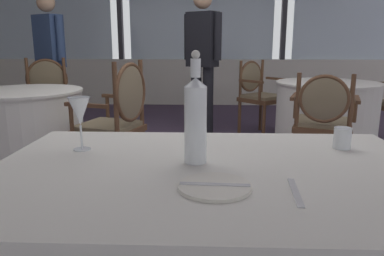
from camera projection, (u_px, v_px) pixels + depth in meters
name	position (u px, v px, depth m)	size (l,w,h in m)	color
ground_plane	(193.00, 185.00, 3.04)	(14.44, 14.44, 0.00)	#47384C
window_wall_far	(201.00, 43.00, 6.85)	(9.56, 0.14, 2.89)	silver
side_plate	(215.00, 186.00, 1.03)	(0.21, 0.21, 0.01)	silver
butter_knife	(215.00, 185.00, 1.02)	(0.20, 0.02, 0.00)	silver
dinner_fork	(295.00, 192.00, 0.99)	(0.19, 0.02, 0.00)	silver
water_bottle	(195.00, 118.00, 1.22)	(0.07, 0.07, 0.37)	white
wine_glass	(80.00, 112.00, 1.37)	(0.08, 0.08, 0.20)	white
water_tumbler	(342.00, 138.00, 1.41)	(0.07, 0.07, 0.08)	white
background_table_0	(27.00, 131.00, 3.29)	(1.00, 1.00, 0.74)	silver
dining_chair_0_1	(118.00, 114.00, 2.94)	(0.58, 0.62, 1.01)	brown
dining_chair_0_2	(46.00, 96.00, 4.15)	(0.60, 0.55, 0.98)	brown
background_table_1	(326.00, 116.00, 3.97)	(1.07, 1.07, 0.74)	silver
dining_chair_1_0	(323.00, 117.00, 3.06)	(0.63, 0.58, 0.91)	brown
dining_chair_1_2	(258.00, 91.00, 4.66)	(0.66, 0.65, 0.93)	brown
diner_person_0	(202.00, 54.00, 4.50)	(0.45, 0.37, 1.75)	black
diner_person_1	(50.00, 55.00, 4.65)	(0.47, 0.36, 1.73)	#424C42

